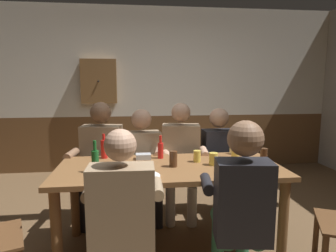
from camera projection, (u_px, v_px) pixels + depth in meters
back_wall_upper at (151, 62)px, 4.87m from camera, size 6.16×0.12×1.77m
back_wall_wainscot at (151, 142)px, 5.07m from camera, size 6.16×0.12×0.91m
dining_table at (170, 178)px, 2.54m from camera, size 1.91×0.84×0.76m
person_0 at (101, 156)px, 3.11m from camera, size 0.59×0.58×1.27m
person_1 at (143, 159)px, 3.16m from camera, size 0.57×0.56×1.19m
person_2 at (181, 155)px, 3.21m from camera, size 0.58×0.58×1.25m
person_3 at (220, 156)px, 3.26m from camera, size 0.50×0.53×1.19m
person_4 at (123, 212)px, 1.87m from camera, size 0.54×0.54×1.21m
person_5 at (240, 202)px, 1.95m from camera, size 0.52×0.55×1.25m
table_candle at (231, 150)px, 2.96m from camera, size 0.04×0.04×0.08m
condiment_caddy at (143, 156)px, 2.75m from camera, size 0.14×0.10×0.05m
plate_0 at (142, 177)px, 2.22m from camera, size 0.28×0.28×0.01m
bottle_0 at (161, 150)px, 2.77m from camera, size 0.05×0.05×0.22m
bottle_1 at (104, 148)px, 2.77m from camera, size 0.06×0.06×0.23m
bottle_2 at (240, 145)px, 2.93m from camera, size 0.07×0.07×0.22m
bottle_3 at (95, 160)px, 2.33m from camera, size 0.06×0.06×0.26m
pint_glass_0 at (197, 156)px, 2.65m from camera, size 0.07×0.07×0.10m
pint_glass_1 at (213, 159)px, 2.55m from camera, size 0.08×0.08×0.11m
pint_glass_2 at (264, 157)px, 2.52m from camera, size 0.06×0.06×0.15m
pint_glass_3 at (173, 159)px, 2.50m from camera, size 0.07×0.07×0.14m
pint_glass_4 at (235, 151)px, 2.78m from camera, size 0.07×0.07×0.14m
wall_dart_cabinet at (99, 81)px, 4.69m from camera, size 0.56×0.15×0.70m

